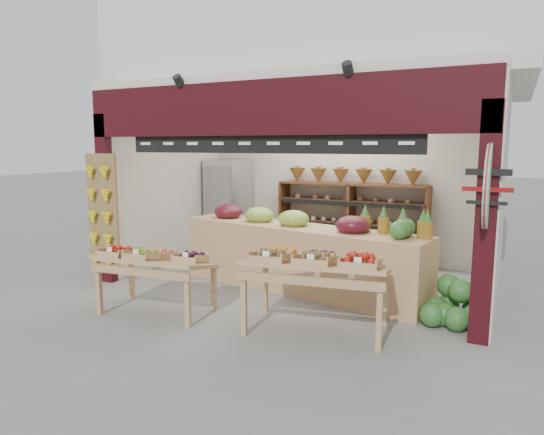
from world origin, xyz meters
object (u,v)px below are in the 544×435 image
at_px(refrigerator, 228,206).
at_px(watermelon_pile, 455,308).
at_px(back_shelving, 351,202).
at_px(display_table_left, 151,258).
at_px(mid_counter, 299,255).
at_px(display_table_right, 317,263).
at_px(cardboard_stack, 225,252).

bearing_deg(refrigerator, watermelon_pile, -22.36).
bearing_deg(watermelon_pile, back_shelving, 129.93).
bearing_deg(display_table_left, back_shelving, 68.35).
distance_m(refrigerator, display_table_left, 3.80).
relative_size(mid_counter, display_table_right, 2.26).
height_order(mid_counter, display_table_left, mid_counter).
relative_size(cardboard_stack, display_table_left, 0.72).
bearing_deg(display_table_right, back_shelving, 101.05).
bearing_deg(watermelon_pile, display_table_left, -160.82).
height_order(display_table_left, watermelon_pile, display_table_left).
height_order(refrigerator, cardboard_stack, refrigerator).
xyz_separation_m(cardboard_stack, mid_counter, (1.75, -0.72, 0.27)).
bearing_deg(refrigerator, display_table_right, -41.15).
bearing_deg(cardboard_stack, display_table_right, -39.37).
xyz_separation_m(back_shelving, mid_counter, (-0.15, -2.09, -0.59)).
bearing_deg(display_table_right, display_table_left, -171.64).
xyz_separation_m(mid_counter, watermelon_pile, (2.29, -0.46, -0.33)).
bearing_deg(refrigerator, cardboard_stack, -56.56).
xyz_separation_m(refrigerator, cardboard_stack, (0.66, -1.19, -0.68)).
xyz_separation_m(cardboard_stack, display_table_left, (0.40, -2.45, 0.45)).
bearing_deg(back_shelving, display_table_left, -111.65).
xyz_separation_m(cardboard_stack, display_table_right, (2.59, -2.13, 0.56)).
bearing_deg(watermelon_pile, mid_counter, 168.66).
bearing_deg(cardboard_stack, mid_counter, -22.37).
xyz_separation_m(refrigerator, watermelon_pile, (4.70, -2.37, -0.74)).
bearing_deg(refrigerator, back_shelving, 8.25).
height_order(back_shelving, mid_counter, back_shelving).
height_order(refrigerator, display_table_right, refrigerator).
bearing_deg(mid_counter, display_table_right, -59.21).
height_order(back_shelving, refrigerator, refrigerator).
height_order(cardboard_stack, display_table_right, display_table_right).
bearing_deg(watermelon_pile, display_table_right, -146.89).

